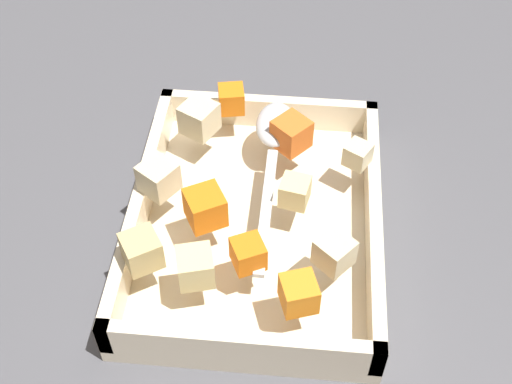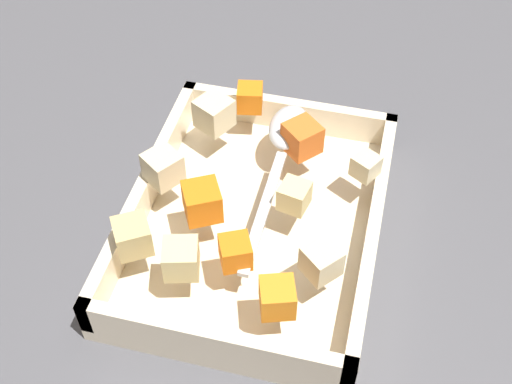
% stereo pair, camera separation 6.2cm
% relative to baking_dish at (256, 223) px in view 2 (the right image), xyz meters
% --- Properties ---
extents(ground_plane, '(4.00, 4.00, 0.00)m').
position_rel_baking_dish_xyz_m(ground_plane, '(0.02, -0.00, -0.02)').
color(ground_plane, '#4C4C51').
extents(baking_dish, '(0.31, 0.24, 0.05)m').
position_rel_baking_dish_xyz_m(baking_dish, '(0.00, 0.00, 0.00)').
color(baking_dish, beige).
rests_on(baking_dish, ground_plane).
extents(carrot_chunk_corner_sw, '(0.03, 0.03, 0.03)m').
position_rel_baking_dish_xyz_m(carrot_chunk_corner_sw, '(0.13, 0.04, 0.05)').
color(carrot_chunk_corner_sw, orange).
rests_on(carrot_chunk_corner_sw, baking_dish).
extents(carrot_chunk_far_left, '(0.04, 0.04, 0.03)m').
position_rel_baking_dish_xyz_m(carrot_chunk_far_left, '(-0.07, 0.00, 0.05)').
color(carrot_chunk_far_left, orange).
rests_on(carrot_chunk_far_left, baking_dish).
extents(carrot_chunk_under_handle, '(0.04, 0.04, 0.03)m').
position_rel_baking_dish_xyz_m(carrot_chunk_under_handle, '(0.08, -0.03, 0.05)').
color(carrot_chunk_under_handle, orange).
rests_on(carrot_chunk_under_handle, baking_dish).
extents(carrot_chunk_near_right, '(0.04, 0.04, 0.03)m').
position_rel_baking_dish_xyz_m(carrot_chunk_near_right, '(-0.11, -0.05, 0.05)').
color(carrot_chunk_near_right, orange).
rests_on(carrot_chunk_near_right, baking_dish).
extents(carrot_chunk_back_center, '(0.04, 0.04, 0.03)m').
position_rel_baking_dish_xyz_m(carrot_chunk_back_center, '(-0.03, 0.04, 0.05)').
color(carrot_chunk_back_center, orange).
rests_on(carrot_chunk_back_center, baking_dish).
extents(potato_chunk_center, '(0.04, 0.04, 0.03)m').
position_rel_baking_dish_xyz_m(potato_chunk_center, '(-0.08, 0.09, 0.05)').
color(potato_chunk_center, tan).
rests_on(potato_chunk_center, baking_dish).
extents(potato_chunk_corner_se, '(0.04, 0.04, 0.03)m').
position_rel_baking_dish_xyz_m(potato_chunk_corner_se, '(-0.09, 0.04, 0.05)').
color(potato_chunk_corner_se, '#E0CC89').
rests_on(potato_chunk_corner_se, baking_dish).
extents(potato_chunk_corner_ne, '(0.04, 0.04, 0.03)m').
position_rel_baking_dish_xyz_m(potato_chunk_corner_ne, '(0.09, 0.07, 0.05)').
color(potato_chunk_corner_ne, beige).
rests_on(potato_chunk_corner_ne, baking_dish).
extents(potato_chunk_mid_left, '(0.03, 0.03, 0.03)m').
position_rel_baking_dish_xyz_m(potato_chunk_mid_left, '(0.00, -0.04, 0.05)').
color(potato_chunk_mid_left, '#E0CC89').
rests_on(potato_chunk_mid_left, baking_dish).
extents(potato_chunk_front_center, '(0.03, 0.03, 0.02)m').
position_rel_baking_dish_xyz_m(potato_chunk_front_center, '(0.06, -0.10, 0.05)').
color(potato_chunk_front_center, beige).
rests_on(potato_chunk_front_center, baking_dish).
extents(potato_chunk_near_spoon, '(0.04, 0.04, 0.03)m').
position_rel_baking_dish_xyz_m(potato_chunk_near_spoon, '(-0.07, -0.07, 0.05)').
color(potato_chunk_near_spoon, beige).
rests_on(potato_chunk_near_spoon, baking_dish).
extents(potato_chunk_rim_edge, '(0.04, 0.04, 0.03)m').
position_rel_baking_dish_xyz_m(potato_chunk_rim_edge, '(0.00, 0.09, 0.05)').
color(potato_chunk_rim_edge, beige).
rests_on(potato_chunk_rim_edge, baking_dish).
extents(serving_spoon, '(0.22, 0.04, 0.02)m').
position_rel_baking_dish_xyz_m(serving_spoon, '(0.08, -0.01, 0.05)').
color(serving_spoon, silver).
rests_on(serving_spoon, baking_dish).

